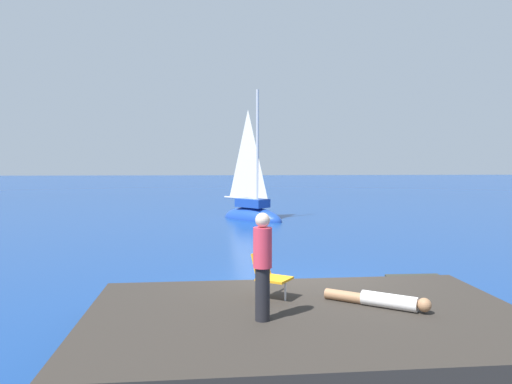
# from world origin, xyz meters

# --- Properties ---
(ground_plane) EXTENTS (160.00, 160.00, 0.00)m
(ground_plane) POSITION_xyz_m (0.00, 0.00, 0.00)
(ground_plane) COLOR navy
(shore_ledge) EXTENTS (7.13, 4.71, 0.51)m
(shore_ledge) POSITION_xyz_m (-0.36, -2.97, 0.26)
(shore_ledge) COLOR #2D2823
(shore_ledge) RESTS_ON ground
(boulder_seaward) EXTENTS (1.41, 1.68, 0.96)m
(boulder_seaward) POSITION_xyz_m (2.42, -0.47, 0.00)
(boulder_seaward) COLOR #2B2C24
(boulder_seaward) RESTS_ON ground
(boulder_inland) EXTENTS (1.16, 1.01, 0.59)m
(boulder_inland) POSITION_xyz_m (2.18, -0.53, 0.00)
(boulder_inland) COLOR #282B27
(boulder_inland) RESTS_ON ground
(sailboat_near) EXTENTS (3.38, 3.42, 6.81)m
(sailboat_near) POSITION_xyz_m (-0.40, 13.25, 0.37)
(sailboat_near) COLOR #193D99
(sailboat_near) RESTS_ON ground
(person_sunbather) EXTENTS (1.52, 1.12, 0.25)m
(person_sunbather) POSITION_xyz_m (0.90, -2.75, 0.63)
(person_sunbather) COLOR white
(person_sunbather) RESTS_ON shore_ledge
(person_standing) EXTENTS (0.28, 0.28, 1.62)m
(person_standing) POSITION_xyz_m (-1.08, -3.31, 1.38)
(person_standing) COLOR black
(person_standing) RESTS_ON shore_ledge
(beach_chair) EXTENTS (0.76, 0.72, 0.80)m
(beach_chair) POSITION_xyz_m (-0.89, -2.10, 0.96)
(beach_chair) COLOR orange
(beach_chair) RESTS_ON shore_ledge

